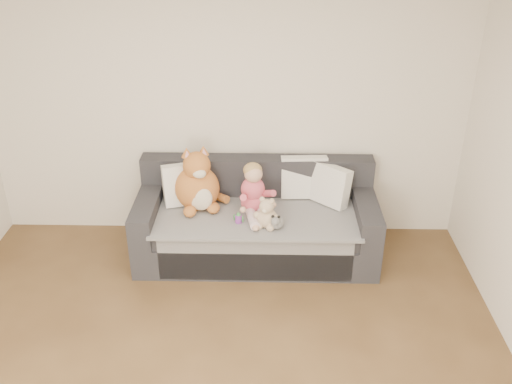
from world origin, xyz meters
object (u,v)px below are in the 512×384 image
Objects in this scene: sofa at (256,224)px; teddy_bear at (267,215)px; toddler at (254,193)px; sippy_cup at (238,217)px; plush_cat at (198,185)px.

sofa is 0.43m from teddy_bear.
sippy_cup is (-0.14, -0.19, -0.15)m from toddler.
toddler is 1.69× the size of teddy_bear.
sofa is 0.37m from toddler.
teddy_bear is at bearing -14.22° from sippy_cup.
teddy_bear is (0.63, -0.34, -0.11)m from plush_cat.
plush_cat is at bearing 151.41° from toddler.
plush_cat is at bearing 144.00° from sippy_cup.
sippy_cup is at bearing -144.63° from toddler.
plush_cat is 0.72m from teddy_bear.
plush_cat is (-0.52, 0.09, 0.03)m from toddler.
sofa reaches higher than teddy_bear.
plush_cat is (-0.54, 0.02, 0.39)m from sofa.
teddy_bear is 0.26m from sippy_cup.
plush_cat reaches higher than sippy_cup.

